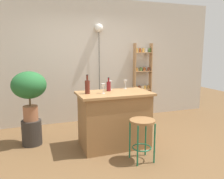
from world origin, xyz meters
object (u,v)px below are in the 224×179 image
Objects in this scene: plant_stool at (32,132)px; bottle_olive_oil at (109,86)px; potted_plant at (29,88)px; spice_shelf at (142,79)px; wine_glass_left at (125,82)px; bar_stool at (142,130)px; pendant_globe_light at (99,30)px; wine_glass_center at (103,86)px; wine_glass_right at (110,83)px; bottle_wine_red at (87,87)px.

bottle_olive_oil is (1.30, -0.38, 0.81)m from plant_stool.
potted_plant reaches higher than plant_stool.
spice_shelf reaches higher than plant_stool.
bottle_olive_oil is 0.39m from wine_glass_left.
pendant_globe_light is (0.01, 2.20, 1.61)m from bar_stool.
pendant_globe_light reaches higher than spice_shelf.
potted_plant is 2.14m from pendant_globe_light.
bottle_olive_oil is at bearing -16.22° from potted_plant.
spice_shelf is 11.02× the size of wine_glass_center.
pendant_globe_light is at bearing 81.83° from wine_glass_right.
potted_plant reaches higher than wine_glass_left.
spice_shelf is 2.92m from plant_stool.
potted_plant is at bearing -159.87° from spice_shelf.
bottle_olive_oil is (-1.36, -1.35, 0.09)m from spice_shelf.
spice_shelf is at bearing 39.81° from bottle_wine_red.
wine_glass_right reaches higher than plant_stool.
pendant_globe_light is (-0.12, 1.26, 1.03)m from wine_glass_left.
bar_stool is at bearing -117.21° from spice_shelf.
pendant_globe_light reaches higher than wine_glass_center.
bottle_wine_red is (0.89, -0.50, 0.84)m from plant_stool.
wine_glass_right is (1.36, -0.28, 0.84)m from plant_stool.
wine_glass_left is (0.37, 0.12, 0.03)m from bottle_olive_oil.
wine_glass_center is at bearing -14.68° from bottle_wine_red.
bottle_wine_red is 0.81m from wine_glass_left.
wine_glass_left reaches higher than bar_stool.
wine_glass_center reaches higher than bar_stool.
wine_glass_center is (-0.40, 0.63, 0.58)m from bar_stool.
bottle_olive_oil is at bearing -162.09° from wine_glass_left.
plant_stool is 1.53m from wine_glass_center.
bottle_olive_oil is at bearing -123.79° from wine_glass_right.
bottle_wine_red is (-0.65, 0.70, 0.58)m from bar_stool.
bottle_olive_oil is (1.30, -0.38, 0.02)m from potted_plant.
bottle_olive_oil reaches higher than plant_stool.
bottle_olive_oil is 1.76m from pendant_globe_light.
plant_stool is 1.85× the size of bottle_olive_oil.
spice_shelf is 11.02× the size of wine_glass_right.
wine_glass_left is at bearing -128.78° from spice_shelf.
bar_stool is 0.95m from wine_glass_center.
plant_stool is at bearing 150.94° from bottle_wine_red.
bar_stool reaches higher than plant_stool.
wine_glass_right is at bearing -176.00° from wine_glass_left.
plant_stool is 1.32m from bottle_wine_red.
plant_stool is 0.20× the size of pendant_globe_light.
bottle_wine_red is (-0.41, -0.12, 0.03)m from bottle_olive_oil.
pendant_globe_light is (0.18, 1.28, 1.03)m from wine_glass_right.
pendant_globe_light is at bearing 32.93° from plant_stool.
bottle_wine_red is at bearing -162.99° from wine_glass_left.
wine_glass_right is at bearing 51.83° from wine_glass_center.
bottle_wine_red reaches higher than wine_glass_center.
wine_glass_center is 0.07× the size of pendant_globe_light.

